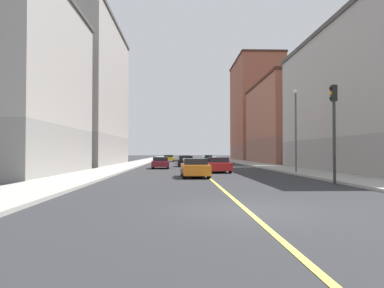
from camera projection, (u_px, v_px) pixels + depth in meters
name	position (u px, v px, depth m)	size (l,w,h in m)	color
ground_plane	(246.00, 210.00, 11.04)	(400.00, 400.00, 0.00)	#2A2A2D
sidewalk_left	(244.00, 162.00, 60.30)	(3.81, 168.00, 0.15)	#9E9B93
sidewalk_right	(139.00, 162.00, 59.69)	(3.81, 168.00, 0.15)	#9E9B93
lane_center_stripe	(192.00, 163.00, 60.00)	(0.16, 154.00, 0.01)	#E5D14C
building_left_near	(372.00, 99.00, 32.39)	(9.46, 24.95, 13.09)	gray
building_left_mid	(286.00, 122.00, 58.59)	(9.46, 21.53, 13.24)	brown
building_left_far	(256.00, 110.00, 81.98)	(9.46, 18.51, 22.68)	brown
building_right_corner	(9.00, 84.00, 27.89)	(9.46, 15.65, 14.14)	gray
building_right_midblock	(83.00, 94.00, 49.55)	(9.46, 22.61, 19.51)	gray
traffic_light_left_near	(334.00, 119.00, 19.92)	(0.40, 0.32, 5.51)	#2D2D2D
street_lamp_left_near	(296.00, 121.00, 29.60)	(0.36, 0.36, 6.83)	#4C4C51
car_yellow	(169.00, 158.00, 69.02)	(2.08, 4.16, 1.27)	gold
car_red	(218.00, 165.00, 31.71)	(2.08, 4.21, 1.34)	red
car_maroon	(161.00, 163.00, 39.36)	(1.96, 4.22, 1.26)	maroon
car_green	(208.00, 158.00, 73.04)	(1.97, 4.36, 1.19)	#1E6B38
car_black	(186.00, 161.00, 44.94)	(1.98, 4.57, 1.34)	black
car_teal	(185.00, 160.00, 54.89)	(1.98, 4.33, 1.32)	#196670
car_orange	(195.00, 168.00, 25.49)	(2.02, 4.34, 1.34)	orange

